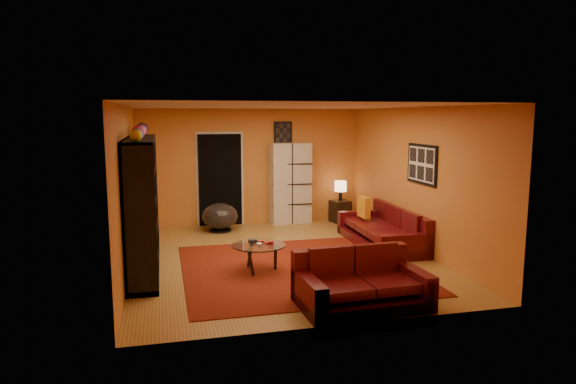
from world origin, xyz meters
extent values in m
plane|color=olive|center=(0.00, 0.00, 0.00)|extent=(6.00, 6.00, 0.00)
plane|color=white|center=(0.00, 0.00, 2.60)|extent=(6.00, 6.00, 0.00)
plane|color=#C9722C|center=(0.00, 3.00, 1.30)|extent=(6.00, 0.00, 6.00)
plane|color=#C9722C|center=(0.00, -3.00, 1.30)|extent=(6.00, 0.00, 6.00)
plane|color=#C9722C|center=(-2.50, 0.00, 1.30)|extent=(0.00, 6.00, 6.00)
plane|color=#C9722C|center=(2.50, 0.00, 1.30)|extent=(0.00, 6.00, 6.00)
cube|color=#561409|center=(0.10, -0.70, 0.01)|extent=(3.60, 3.60, 0.01)
cube|color=black|center=(-0.70, 2.96, 1.02)|extent=(0.95, 0.10, 2.04)
cube|color=black|center=(2.48, -0.30, 1.60)|extent=(0.03, 1.00, 0.70)
cube|color=black|center=(0.75, 2.98, 2.05)|extent=(0.42, 0.03, 0.52)
cube|color=black|center=(-2.27, 0.00, 1.05)|extent=(0.45, 3.00, 2.10)
imported|color=black|center=(-2.23, 0.01, 1.00)|extent=(0.98, 0.13, 0.56)
cube|color=#46090F|center=(2.05, 0.39, 0.16)|extent=(1.04, 2.40, 0.32)
cube|color=#46090F|center=(2.45, 0.38, 0.42)|extent=(0.25, 2.38, 0.85)
cube|color=#46090F|center=(2.02, -0.71, 0.31)|extent=(0.98, 0.21, 0.62)
cube|color=#46090F|center=(2.08, 1.49, 0.31)|extent=(0.98, 0.21, 0.62)
cube|color=#46090F|center=(1.99, -0.28, 0.47)|extent=(0.77, 0.67, 0.12)
cube|color=#46090F|center=(2.01, 0.39, 0.47)|extent=(0.77, 0.67, 0.12)
cube|color=#46090F|center=(2.03, 1.06, 0.47)|extent=(0.77, 0.67, 0.12)
cube|color=#46090F|center=(0.50, -2.50, 0.16)|extent=(1.67, 1.05, 0.32)
cube|color=#46090F|center=(0.48, -2.10, 0.42)|extent=(1.64, 0.25, 0.85)
cube|color=#46090F|center=(1.22, -2.47, 0.31)|extent=(0.22, 0.99, 0.62)
cube|color=#46090F|center=(-0.23, -2.53, 0.31)|extent=(0.22, 0.99, 0.62)
cube|color=#46090F|center=(0.82, -2.53, 0.47)|extent=(0.65, 0.78, 0.12)
cube|color=#46090F|center=(0.18, -2.55, 0.47)|extent=(0.65, 0.78, 0.12)
cube|color=orange|center=(1.95, 1.02, 0.63)|extent=(0.12, 0.42, 0.42)
cylinder|color=silver|center=(-0.51, -0.69, 0.42)|extent=(0.85, 0.85, 0.02)
cylinder|color=black|center=(-0.25, -0.73, 0.21)|extent=(0.05, 0.05, 0.40)
cylinder|color=black|center=(-0.61, -0.44, 0.21)|extent=(0.05, 0.05, 0.40)
cylinder|color=black|center=(-0.68, -0.89, 0.21)|extent=(0.05, 0.05, 0.40)
cube|color=silver|center=(0.88, 2.80, 0.92)|extent=(0.95, 0.48, 1.83)
cylinder|color=black|center=(-0.79, 2.30, 0.02)|extent=(0.44, 0.44, 0.03)
cylinder|color=black|center=(-0.79, 2.30, 0.10)|extent=(0.06, 0.06, 0.15)
ellipsoid|color=#463F3E|center=(-0.79, 2.30, 0.33)|extent=(0.75, 0.75, 0.56)
cube|color=black|center=(2.02, 2.61, 0.25)|extent=(0.47, 0.47, 0.50)
cylinder|color=black|center=(2.02, 2.61, 0.61)|extent=(0.08, 0.08, 0.22)
cylinder|color=#FDC48B|center=(2.02, 2.61, 0.84)|extent=(0.27, 0.27, 0.24)
camera|label=1|loc=(-1.95, -8.43, 2.45)|focal=32.00mm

